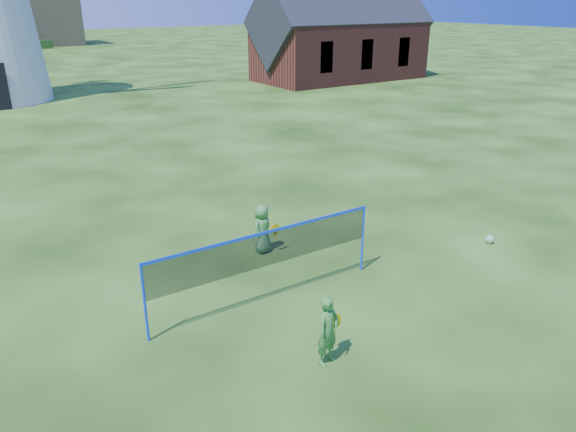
# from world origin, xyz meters

# --- Properties ---
(ground) EXTENTS (220.00, 220.00, 0.00)m
(ground) POSITION_xyz_m (0.00, 0.00, 0.00)
(ground) COLOR black
(ground) RESTS_ON ground
(chapel) EXTENTS (12.88, 6.24, 10.89)m
(chapel) POSITION_xyz_m (21.10, 24.94, 3.06)
(chapel) COLOR maroon
(chapel) RESTS_ON ground
(badminton_net) EXTENTS (5.05, 0.05, 1.55)m
(badminton_net) POSITION_xyz_m (-0.66, -0.03, 1.14)
(badminton_net) COLOR blue
(badminton_net) RESTS_ON ground
(player_girl) EXTENTS (0.68, 0.41, 1.24)m
(player_girl) POSITION_xyz_m (-0.86, -2.30, 0.62)
(player_girl) COLOR #3A8234
(player_girl) RESTS_ON ground
(player_boy) EXTENTS (0.70, 0.56, 1.19)m
(player_boy) POSITION_xyz_m (0.49, 2.04, 0.60)
(player_boy) COLOR #478841
(player_boy) RESTS_ON ground
(play_ball) EXTENTS (0.22, 0.22, 0.22)m
(play_ball) POSITION_xyz_m (5.47, -0.71, 0.11)
(play_ball) COLOR green
(play_ball) RESTS_ON ground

